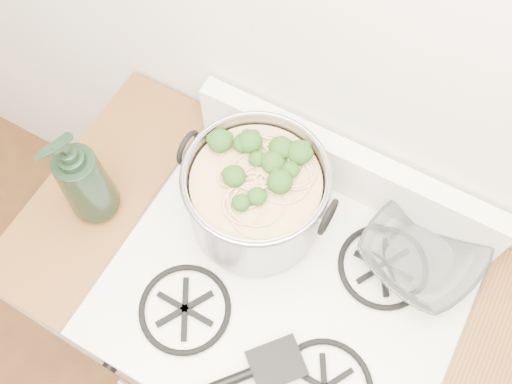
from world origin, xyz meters
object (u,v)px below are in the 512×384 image
at_px(spatula, 277,363).
at_px(bottle, 81,177).
at_px(gas_range, 277,334).
at_px(glass_bowl, 420,255).
at_px(stock_pot, 256,196).

xyz_separation_m(spatula, bottle, (-0.54, 0.12, 0.13)).
bearing_deg(spatula, gas_range, 151.89).
xyz_separation_m(gas_range, bottle, (-0.48, -0.04, 0.63)).
distance_m(glass_bowl, bottle, 0.76).
bearing_deg(glass_bowl, bottle, -160.85).
bearing_deg(bottle, glass_bowl, 38.28).
xyz_separation_m(stock_pot, glass_bowl, (0.37, 0.09, -0.09)).
height_order(gas_range, spatula, spatula).
xyz_separation_m(stock_pot, bottle, (-0.34, -0.16, 0.04)).
relative_size(gas_range, glass_bowl, 9.00).
xyz_separation_m(stock_pot, spatula, (0.20, -0.27, -0.09)).
bearing_deg(gas_range, spatula, -68.34).
bearing_deg(spatula, glass_bowl, 105.02).
relative_size(gas_range, bottle, 3.14).
xyz_separation_m(glass_bowl, bottle, (-0.71, -0.25, 0.13)).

